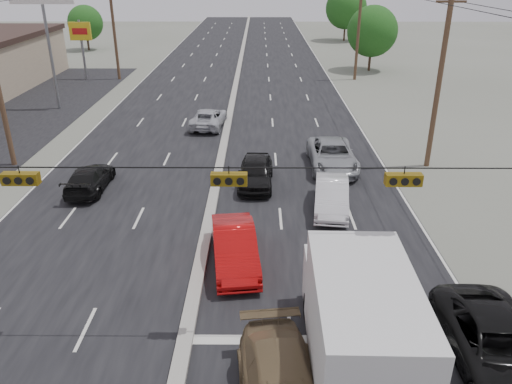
% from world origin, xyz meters
% --- Properties ---
extents(ground, '(200.00, 200.00, 0.00)m').
position_xyz_m(ground, '(0.00, 0.00, 0.00)').
color(ground, '#606356').
rests_on(ground, ground).
extents(road_surface, '(20.00, 160.00, 0.02)m').
position_xyz_m(road_surface, '(0.00, 30.00, 0.00)').
color(road_surface, black).
rests_on(road_surface, ground).
extents(center_median, '(0.50, 160.00, 0.20)m').
position_xyz_m(center_median, '(0.00, 30.00, 0.10)').
color(center_median, gray).
rests_on(center_median, ground).
extents(parking_lot, '(10.00, 42.00, 0.02)m').
position_xyz_m(parking_lot, '(-17.00, 25.00, 0.00)').
color(parking_lot, black).
rests_on(parking_lot, ground).
extents(utility_pole_left_c, '(1.60, 0.30, 10.00)m').
position_xyz_m(utility_pole_left_c, '(-12.50, 40.00, 5.11)').
color(utility_pole_left_c, '#422D1E').
rests_on(utility_pole_left_c, ground).
extents(utility_pole_right_b, '(1.60, 0.30, 10.00)m').
position_xyz_m(utility_pole_right_b, '(12.50, 15.00, 5.11)').
color(utility_pole_right_b, '#422D1E').
rests_on(utility_pole_right_b, ground).
extents(utility_pole_right_c, '(1.60, 0.30, 10.00)m').
position_xyz_m(utility_pole_right_c, '(12.50, 40.00, 5.11)').
color(utility_pole_right_c, '#422D1E').
rests_on(utility_pole_right_c, ground).
extents(traffic_signals, '(25.00, 0.30, 0.54)m').
position_xyz_m(traffic_signals, '(1.40, 0.00, 5.49)').
color(traffic_signals, black).
rests_on(traffic_signals, ground).
extents(pole_sign_far, '(2.20, 0.25, 6.00)m').
position_xyz_m(pole_sign_far, '(-16.00, 40.00, 4.41)').
color(pole_sign_far, slate).
rests_on(pole_sign_far, ground).
extents(tree_left_far, '(4.80, 4.80, 6.12)m').
position_xyz_m(tree_left_far, '(-22.00, 60.00, 3.72)').
color(tree_left_far, '#382619').
rests_on(tree_left_far, ground).
extents(tree_right_mid, '(5.60, 5.60, 7.14)m').
position_xyz_m(tree_right_mid, '(15.00, 45.00, 4.34)').
color(tree_right_mid, '#382619').
rests_on(tree_right_mid, ground).
extents(tree_right_far, '(6.40, 6.40, 8.16)m').
position_xyz_m(tree_right_far, '(16.00, 70.00, 4.96)').
color(tree_right_far, '#382619').
rests_on(tree_right_far, ground).
extents(box_truck, '(2.74, 7.44, 3.75)m').
position_xyz_m(box_truck, '(5.13, -1.97, 1.92)').
color(box_truck, black).
rests_on(box_truck, ground).
extents(red_sedan, '(2.26, 4.97, 1.58)m').
position_xyz_m(red_sedan, '(1.40, 3.98, 0.79)').
color(red_sedan, '#B40B0B').
rests_on(red_sedan, ground).
extents(black_suv, '(2.67, 5.70, 1.58)m').
position_xyz_m(black_suv, '(9.42, -1.66, 0.79)').
color(black_suv, black).
rests_on(black_suv, ground).
extents(queue_car_a, '(2.00, 4.61, 1.55)m').
position_xyz_m(queue_car_a, '(2.19, 11.99, 0.77)').
color(queue_car_a, black).
rests_on(queue_car_a, ground).
extents(queue_car_b, '(2.13, 4.70, 1.50)m').
position_xyz_m(queue_car_b, '(5.91, 8.95, 0.75)').
color(queue_car_b, silver).
rests_on(queue_car_b, ground).
extents(queue_car_c, '(2.64, 5.68, 1.58)m').
position_xyz_m(queue_car_c, '(6.70, 14.56, 0.79)').
color(queue_car_c, '#95989C').
rests_on(queue_car_c, ground).
extents(oncoming_near, '(1.84, 4.49, 1.30)m').
position_xyz_m(oncoming_near, '(-6.70, 11.34, 0.65)').
color(oncoming_near, black).
rests_on(oncoming_near, ground).
extents(oncoming_far, '(2.70, 5.06, 1.35)m').
position_xyz_m(oncoming_far, '(-1.40, 22.86, 0.68)').
color(oncoming_far, '#B1B4BA').
rests_on(oncoming_far, ground).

